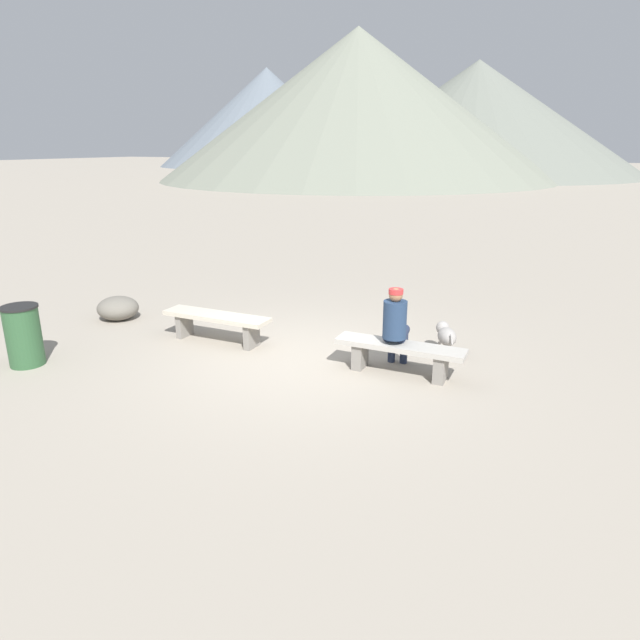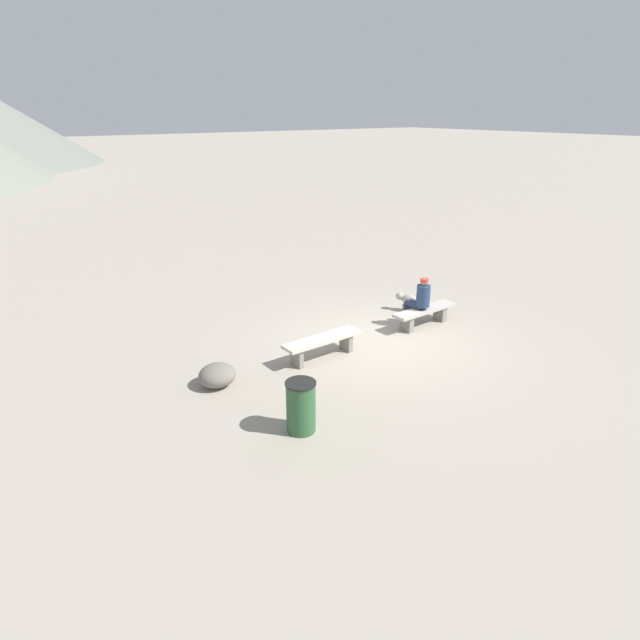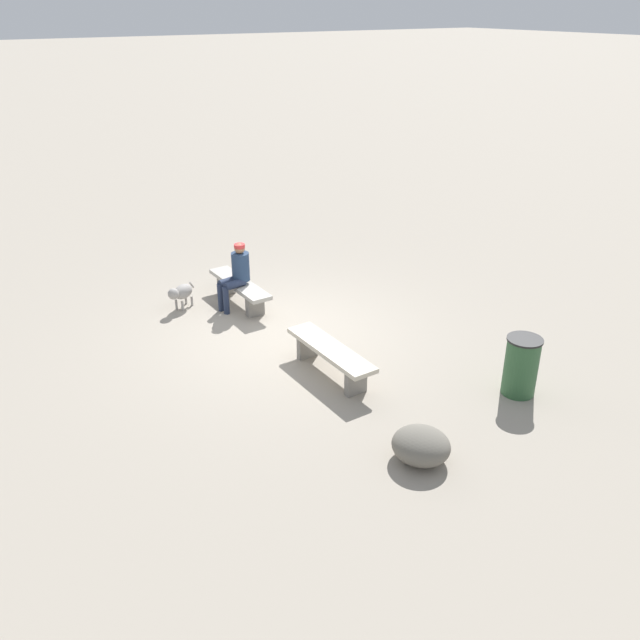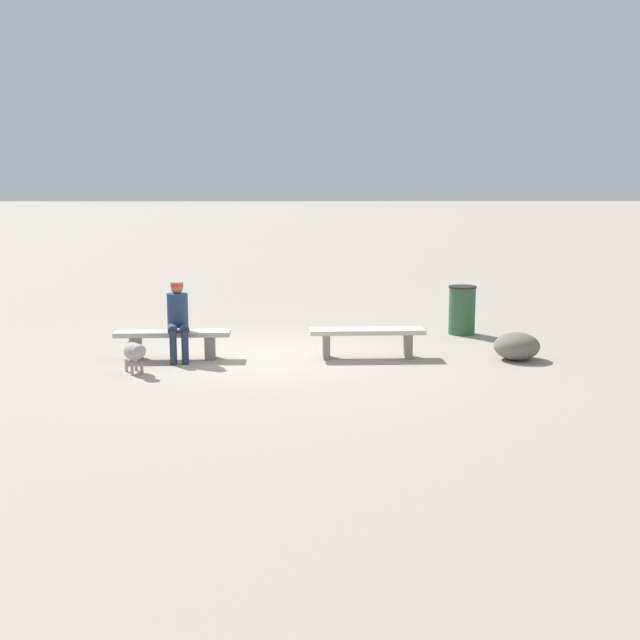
{
  "view_description": "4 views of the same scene",
  "coord_description": "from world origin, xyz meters",
  "px_view_note": "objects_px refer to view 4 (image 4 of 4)",
  "views": [
    {
      "loc": [
        3.63,
        -6.83,
        3.09
      ],
      "look_at": [
        -0.11,
        0.82,
        0.39
      ],
      "focal_mm": 31.2,
      "sensor_mm": 36.0,
      "label": 1
    },
    {
      "loc": [
        -7.71,
        -8.23,
        4.98
      ],
      "look_at": [
        -1.58,
        0.31,
        0.8
      ],
      "focal_mm": 29.97,
      "sensor_mm": 36.0,
      "label": 2
    },
    {
      "loc": [
        -8.93,
        4.93,
        5.19
      ],
      "look_at": [
        -1.18,
        0.03,
        0.72
      ],
      "focal_mm": 36.82,
      "sensor_mm": 36.0,
      "label": 3
    },
    {
      "loc": [
        -0.59,
        13.03,
        2.79
      ],
      "look_at": [
        -0.85,
        1.72,
        0.88
      ],
      "focal_mm": 46.27,
      "sensor_mm": 36.0,
      "label": 4
    }
  ],
  "objects_px": {
    "seated_person": "(178,316)",
    "bench_right": "(173,339)",
    "trash_bin": "(462,310)",
    "boulder": "(517,346)",
    "dog": "(135,352)",
    "bench_left": "(367,336)"
  },
  "relations": [
    {
      "from": "dog",
      "to": "boulder",
      "type": "relative_size",
      "value": 0.83
    },
    {
      "from": "bench_right",
      "to": "boulder",
      "type": "relative_size",
      "value": 2.46
    },
    {
      "from": "boulder",
      "to": "seated_person",
      "type": "bearing_deg",
      "value": -0.87
    },
    {
      "from": "seated_person",
      "to": "bench_right",
      "type": "bearing_deg",
      "value": -50.97
    },
    {
      "from": "trash_bin",
      "to": "bench_right",
      "type": "bearing_deg",
      "value": 22.33
    },
    {
      "from": "trash_bin",
      "to": "boulder",
      "type": "height_order",
      "value": "trash_bin"
    },
    {
      "from": "bench_left",
      "to": "trash_bin",
      "type": "height_order",
      "value": "trash_bin"
    },
    {
      "from": "seated_person",
      "to": "boulder",
      "type": "relative_size",
      "value": 1.66
    },
    {
      "from": "seated_person",
      "to": "trash_bin",
      "type": "relative_size",
      "value": 1.38
    },
    {
      "from": "bench_right",
      "to": "bench_left",
      "type": "bearing_deg",
      "value": 179.08
    },
    {
      "from": "trash_bin",
      "to": "boulder",
      "type": "bearing_deg",
      "value": 101.32
    },
    {
      "from": "bench_left",
      "to": "trash_bin",
      "type": "relative_size",
      "value": 2.06
    },
    {
      "from": "bench_left",
      "to": "boulder",
      "type": "relative_size",
      "value": 2.48
    },
    {
      "from": "bench_left",
      "to": "dog",
      "type": "height_order",
      "value": "dog"
    },
    {
      "from": "seated_person",
      "to": "trash_bin",
      "type": "xyz_separation_m",
      "value": [
        -4.9,
        -2.15,
        -0.26
      ]
    },
    {
      "from": "seated_person",
      "to": "boulder",
      "type": "distance_m",
      "value": 5.37
    },
    {
      "from": "dog",
      "to": "bench_left",
      "type": "bearing_deg",
      "value": 77.54
    },
    {
      "from": "bench_left",
      "to": "dog",
      "type": "bearing_deg",
      "value": 15.06
    },
    {
      "from": "dog",
      "to": "boulder",
      "type": "height_order",
      "value": "dog"
    },
    {
      "from": "boulder",
      "to": "trash_bin",
      "type": "bearing_deg",
      "value": -78.68
    },
    {
      "from": "bench_right",
      "to": "seated_person",
      "type": "distance_m",
      "value": 0.41
    },
    {
      "from": "bench_right",
      "to": "dog",
      "type": "bearing_deg",
      "value": 66.83
    }
  ]
}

